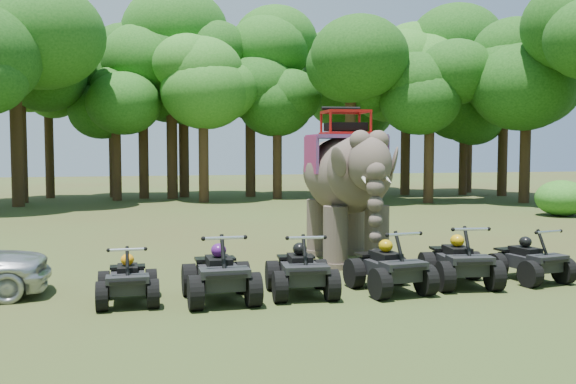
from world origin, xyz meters
name	(u,v)px	position (x,y,z in m)	size (l,w,h in m)	color
ground	(300,276)	(0.00, 0.00, 0.00)	(110.00, 110.00, 0.00)	#47381E
elephant	(346,184)	(1.72, 1.75, 2.05)	(2.15, 4.88, 4.10)	brown
atv_0	(128,273)	(-3.91, -1.75, 0.58)	(1.15, 1.57, 1.17)	black
atv_1	(220,266)	(-2.15, -1.99, 0.69)	(1.35, 1.86, 1.38)	black
atv_2	(301,263)	(-0.47, -1.87, 0.65)	(1.28, 1.76, 1.30)	black
atv_3	(389,260)	(1.41, -2.00, 0.66)	(1.31, 1.79, 1.33)	black
atv_4	(460,255)	(3.14, -1.80, 0.68)	(1.34, 1.83, 1.36)	black
atv_5	(530,254)	(4.91, -1.75, 0.61)	(1.21, 1.65, 1.23)	black
tree_0	(203,127)	(0.00, 20.82, 4.14)	(5.80, 5.80, 8.28)	#195114
tree_1	(277,132)	(4.47, 22.29, 3.94)	(5.52, 5.52, 7.88)	#195114
tree_2	(350,119)	(7.69, 18.62, 4.57)	(6.40, 6.40, 9.14)	#195114
tree_3	(429,126)	(11.81, 17.54, 4.15)	(5.81, 5.81, 8.30)	#195114
tree_4	(526,119)	(16.89, 16.35, 4.54)	(6.35, 6.35, 9.08)	#195114
tree_27	(21,120)	(-9.62, 22.80, 4.49)	(6.29, 6.29, 8.99)	#195114
tree_28	(116,135)	(-4.67, 23.23, 3.73)	(5.23, 5.23, 7.47)	#195114
tree_29	(355,136)	(11.55, 28.76, 3.84)	(5.37, 5.37, 7.67)	#195114
tree_30	(16,102)	(-9.49, 20.50, 5.30)	(7.42, 7.42, 10.60)	#195114
tree_31	(503,118)	(18.61, 21.25, 4.83)	(6.76, 6.76, 9.66)	#195114
tree_32	(49,136)	(-8.59, 26.02, 3.67)	(5.13, 5.13, 7.33)	#195114
tree_33	(406,116)	(13.05, 23.42, 4.97)	(6.96, 6.96, 9.94)	#195114
tree_34	(113,131)	(-4.90, 25.77, 4.00)	(5.60, 5.60, 8.00)	#195114
tree_35	(346,122)	(10.51, 27.70, 4.73)	(6.62, 6.62, 9.45)	#195114
tree_36	(143,122)	(-3.15, 24.30, 4.50)	(6.30, 6.30, 9.00)	#195114
tree_37	(468,114)	(17.98, 24.45, 5.23)	(7.32, 7.32, 10.46)	#195114
tree_38	(172,106)	(-1.52, 23.81, 5.45)	(7.63, 7.63, 10.91)	#195114
tree_39	(463,138)	(16.61, 22.52, 3.58)	(5.02, 5.02, 7.17)	#195114
tree_40	(250,111)	(3.23, 24.28, 5.21)	(7.29, 7.29, 10.41)	#195114
tree_41	(184,114)	(-0.75, 24.90, 5.00)	(7.00, 7.00, 9.99)	#195114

